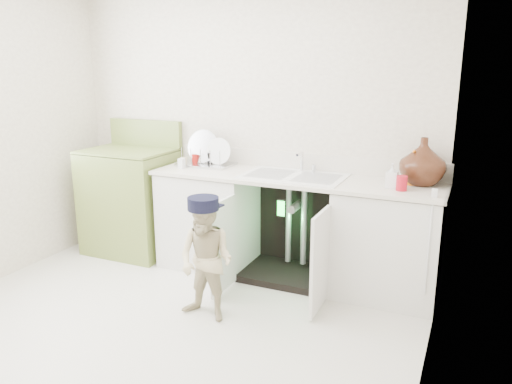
# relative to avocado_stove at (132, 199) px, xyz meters

# --- Properties ---
(ground) EXTENTS (3.50, 3.50, 0.00)m
(ground) POSITION_rel_avocado_stove_xyz_m (1.11, -1.18, -0.52)
(ground) COLOR beige
(ground) RESTS_ON ground
(room_shell) EXTENTS (6.00, 5.50, 1.26)m
(room_shell) POSITION_rel_avocado_stove_xyz_m (1.11, -1.18, 0.73)
(room_shell) COLOR #EEE4CC
(room_shell) RESTS_ON ground
(counter_run) EXTENTS (2.44, 1.02, 1.26)m
(counter_run) POSITION_rel_avocado_stove_xyz_m (1.70, 0.03, -0.04)
(counter_run) COLOR white
(counter_run) RESTS_ON ground
(avocado_stove) EXTENTS (0.82, 0.65, 1.27)m
(avocado_stove) POSITION_rel_avocado_stove_xyz_m (0.00, 0.00, 0.00)
(avocado_stove) COLOR olive
(avocado_stove) RESTS_ON ground
(repair_worker) EXTENTS (0.61, 0.78, 0.91)m
(repair_worker) POSITION_rel_avocado_stove_xyz_m (1.35, -0.91, -0.06)
(repair_worker) COLOR beige
(repair_worker) RESTS_ON ground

